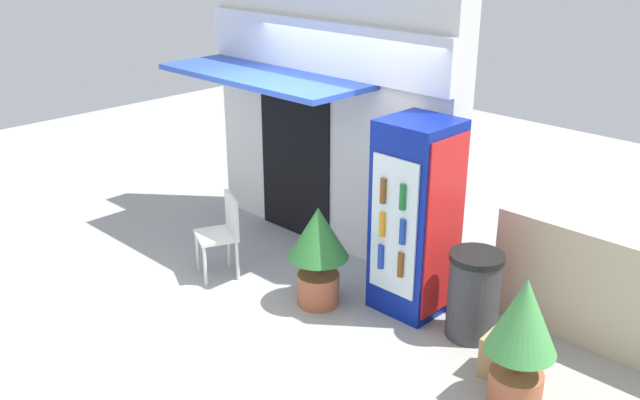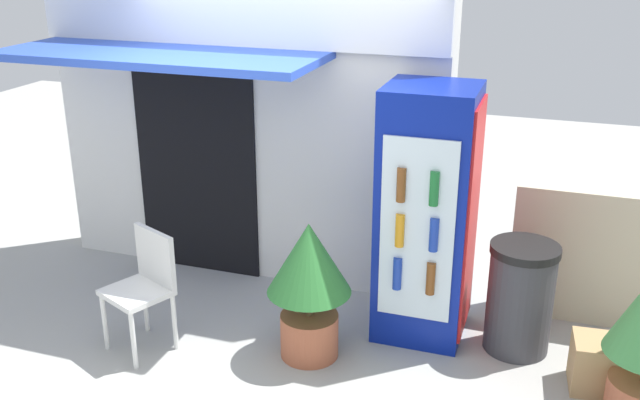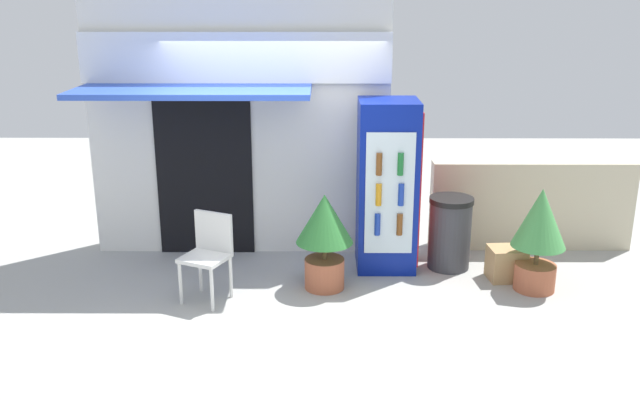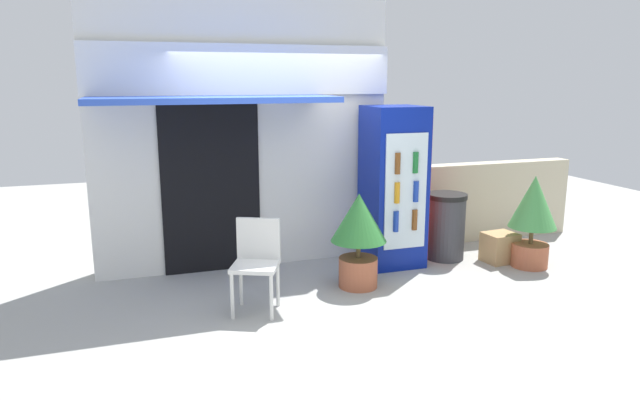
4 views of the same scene
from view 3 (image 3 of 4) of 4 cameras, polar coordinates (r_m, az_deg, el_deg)
The scene contains 9 objects.
ground at distance 7.11m, azimuth -4.25°, elevation -8.15°, with size 16.00×16.00×0.00m, color #A3A39E.
storefront_building at distance 8.05m, azimuth -6.88°, elevation 6.74°, with size 3.47×1.30×3.13m.
drink_cooler at distance 7.61m, azimuth 5.66°, elevation 1.19°, with size 0.67×0.71×1.91m.
plastic_chair at distance 6.99m, azimuth -9.27°, elevation -4.11°, with size 0.55×0.54×0.89m.
potted_plant_near_shop at distance 7.09m, azimuth 0.38°, elevation -2.67°, with size 0.60×0.60×1.03m.
potted_plant_curbside at distance 7.40m, azimuth 17.83°, elevation -2.44°, with size 0.56×0.56×1.11m.
trash_bin at distance 7.84m, azimuth 10.78°, elevation -2.69°, with size 0.49×0.49×0.83m.
stone_boundary_wall at distance 8.65m, azimuth 17.20°, elevation -0.43°, with size 2.43×0.24×1.08m, color beige.
cardboard_box at distance 7.74m, azimuth 15.29°, elevation -5.13°, with size 0.38×0.32×0.36m, color tan.
Camera 3 is at (0.56, -6.42, 3.02)m, focal length 38.33 mm.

